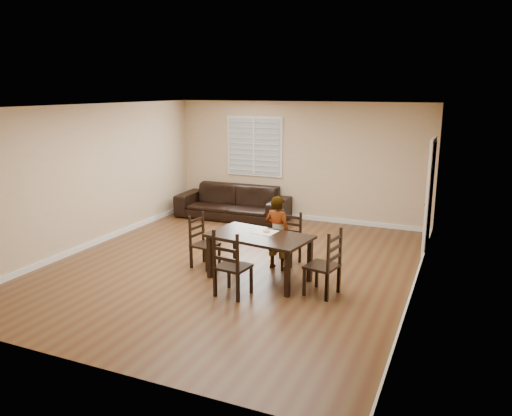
# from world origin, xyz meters

# --- Properties ---
(ground) EXTENTS (7.00, 7.00, 0.00)m
(ground) POSITION_xyz_m (0.00, 0.00, 0.00)
(ground) COLOR brown
(ground) RESTS_ON ground
(room) EXTENTS (6.04, 7.04, 2.72)m
(room) POSITION_xyz_m (0.04, 0.18, 1.81)
(room) COLOR #D0B18D
(room) RESTS_ON ground
(dining_table) EXTENTS (1.70, 1.13, 0.74)m
(dining_table) POSITION_xyz_m (0.67, -0.40, 0.65)
(dining_table) COLOR black
(dining_table) RESTS_ON ground
(chair_near) EXTENTS (0.46, 0.44, 0.91)m
(chair_near) POSITION_xyz_m (0.82, 0.58, 0.41)
(chair_near) COLOR black
(chair_near) RESTS_ON ground
(chair_far) EXTENTS (0.51, 0.48, 1.02)m
(chair_far) POSITION_xyz_m (0.54, -1.24, 0.46)
(chair_far) COLOR black
(chair_far) RESTS_ON ground
(chair_left) EXTENTS (0.44, 0.46, 0.91)m
(chair_left) POSITION_xyz_m (-0.52, -0.21, 0.41)
(chair_left) COLOR black
(chair_left) RESTS_ON ground
(chair_right) EXTENTS (0.50, 0.53, 1.01)m
(chair_right) POSITION_xyz_m (1.86, -0.60, 0.46)
(chair_right) COLOR black
(chair_right) RESTS_ON ground
(child) EXTENTS (0.52, 0.39, 1.27)m
(child) POSITION_xyz_m (0.76, 0.16, 0.63)
(child) COLOR gray
(child) RESTS_ON ground
(napkin) EXTENTS (0.37, 0.37, 0.00)m
(napkin) POSITION_xyz_m (0.69, -0.23, 0.74)
(napkin) COLOR beige
(napkin) RESTS_ON dining_table
(donut) EXTENTS (0.11, 0.11, 0.04)m
(donut) POSITION_xyz_m (0.71, -0.23, 0.77)
(donut) COLOR gold
(donut) RESTS_ON napkin
(sofa) EXTENTS (2.64, 1.10, 0.76)m
(sofa) POSITION_xyz_m (-1.42, 2.92, 0.38)
(sofa) COLOR black
(sofa) RESTS_ON ground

